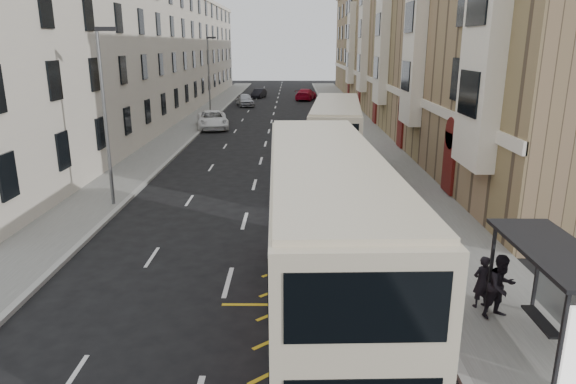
{
  "coord_description": "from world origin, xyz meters",
  "views": [
    {
      "loc": [
        2.07,
        -11.13,
        7.41
      ],
      "look_at": [
        1.92,
        7.03,
        2.17
      ],
      "focal_mm": 32.0,
      "sensor_mm": 36.0,
      "label": 1
    }
  ],
  "objects_px": {
    "white_van": "(213,120)",
    "car_dark": "(259,93)",
    "pedestrian_mid": "(501,287)",
    "street_lamp_near": "(105,108)",
    "street_lamp_far": "(209,73)",
    "double_decker_front": "(325,243)",
    "car_silver": "(245,100)",
    "car_red": "(306,94)",
    "double_decker_rear": "(336,141)",
    "pedestrian_far": "(422,244)",
    "bus_shelter": "(566,284)",
    "pedestrian_near": "(482,282)"
  },
  "relations": [
    {
      "from": "double_decker_rear",
      "to": "car_red",
      "type": "relative_size",
      "value": 2.09
    },
    {
      "from": "double_decker_front",
      "to": "white_van",
      "type": "height_order",
      "value": "double_decker_front"
    },
    {
      "from": "car_silver",
      "to": "car_red",
      "type": "xyz_separation_m",
      "value": [
        7.77,
        7.25,
        0.0
      ]
    },
    {
      "from": "street_lamp_near",
      "to": "pedestrian_mid",
      "type": "bearing_deg",
      "value": -36.32
    },
    {
      "from": "double_decker_rear",
      "to": "pedestrian_far",
      "type": "relative_size",
      "value": 5.98
    },
    {
      "from": "street_lamp_near",
      "to": "white_van",
      "type": "height_order",
      "value": "street_lamp_near"
    },
    {
      "from": "pedestrian_mid",
      "to": "white_van",
      "type": "distance_m",
      "value": 36.29
    },
    {
      "from": "double_decker_rear",
      "to": "pedestrian_mid",
      "type": "xyz_separation_m",
      "value": [
        3.29,
        -15.37,
        -1.18
      ]
    },
    {
      "from": "pedestrian_far",
      "to": "car_dark",
      "type": "height_order",
      "value": "pedestrian_far"
    },
    {
      "from": "street_lamp_near",
      "to": "car_red",
      "type": "height_order",
      "value": "street_lamp_near"
    },
    {
      "from": "street_lamp_far",
      "to": "pedestrian_near",
      "type": "bearing_deg",
      "value": -70.86
    },
    {
      "from": "street_lamp_far",
      "to": "pedestrian_far",
      "type": "height_order",
      "value": "street_lamp_far"
    },
    {
      "from": "car_dark",
      "to": "pedestrian_mid",
      "type": "bearing_deg",
      "value": -68.75
    },
    {
      "from": "street_lamp_near",
      "to": "street_lamp_far",
      "type": "distance_m",
      "value": 30.0
    },
    {
      "from": "street_lamp_near",
      "to": "bus_shelter",
      "type": "bearing_deg",
      "value": -40.14
    },
    {
      "from": "car_silver",
      "to": "car_red",
      "type": "height_order",
      "value": "car_red"
    },
    {
      "from": "pedestrian_mid",
      "to": "car_red",
      "type": "height_order",
      "value": "pedestrian_mid"
    },
    {
      "from": "pedestrian_mid",
      "to": "car_dark",
      "type": "bearing_deg",
      "value": 79.81
    },
    {
      "from": "street_lamp_far",
      "to": "double_decker_front",
      "type": "distance_m",
      "value": 41.8
    },
    {
      "from": "pedestrian_mid",
      "to": "car_red",
      "type": "xyz_separation_m",
      "value": [
        -3.84,
        58.84,
        -0.28
      ]
    },
    {
      "from": "pedestrian_near",
      "to": "pedestrian_mid",
      "type": "xyz_separation_m",
      "value": [
        0.31,
        -0.58,
        0.14
      ]
    },
    {
      "from": "car_red",
      "to": "bus_shelter",
      "type": "bearing_deg",
      "value": 106.71
    },
    {
      "from": "street_lamp_near",
      "to": "street_lamp_far",
      "type": "xyz_separation_m",
      "value": [
        0.0,
        30.0,
        0.0
      ]
    },
    {
      "from": "white_van",
      "to": "car_silver",
      "type": "bearing_deg",
      "value": 74.73
    },
    {
      "from": "double_decker_rear",
      "to": "car_silver",
      "type": "distance_m",
      "value": 37.19
    },
    {
      "from": "street_lamp_far",
      "to": "pedestrian_far",
      "type": "bearing_deg",
      "value": -71.23
    },
    {
      "from": "white_van",
      "to": "double_decker_front",
      "type": "bearing_deg",
      "value": -87.5
    },
    {
      "from": "pedestrian_far",
      "to": "car_silver",
      "type": "distance_m",
      "value": 49.63
    },
    {
      "from": "street_lamp_far",
      "to": "car_silver",
      "type": "height_order",
      "value": "street_lamp_far"
    },
    {
      "from": "double_decker_front",
      "to": "bus_shelter",
      "type": "bearing_deg",
      "value": -19.14
    },
    {
      "from": "bus_shelter",
      "to": "car_red",
      "type": "xyz_separation_m",
      "value": [
        -4.41,
        60.84,
        -1.36
      ]
    },
    {
      "from": "bus_shelter",
      "to": "pedestrian_far",
      "type": "distance_m",
      "value": 5.5
    },
    {
      "from": "street_lamp_far",
      "to": "double_decker_front",
      "type": "xyz_separation_m",
      "value": [
        9.27,
        -40.7,
        -2.18
      ]
    },
    {
      "from": "bus_shelter",
      "to": "car_red",
      "type": "distance_m",
      "value": 61.02
    },
    {
      "from": "street_lamp_far",
      "to": "white_van",
      "type": "height_order",
      "value": "street_lamp_far"
    },
    {
      "from": "pedestrian_mid",
      "to": "pedestrian_far",
      "type": "xyz_separation_m",
      "value": [
        -1.43,
        3.01,
        0.03
      ]
    },
    {
      "from": "car_silver",
      "to": "street_lamp_far",
      "type": "bearing_deg",
      "value": -117.01
    },
    {
      "from": "pedestrian_far",
      "to": "car_dark",
      "type": "xyz_separation_m",
      "value": [
        -9.07,
        58.86,
        -0.44
      ]
    },
    {
      "from": "pedestrian_mid",
      "to": "car_dark",
      "type": "distance_m",
      "value": 62.75
    },
    {
      "from": "pedestrian_near",
      "to": "white_van",
      "type": "bearing_deg",
      "value": -89.02
    },
    {
      "from": "white_van",
      "to": "pedestrian_mid",
      "type": "bearing_deg",
      "value": -79.91
    },
    {
      "from": "double_decker_rear",
      "to": "pedestrian_far",
      "type": "height_order",
      "value": "double_decker_rear"
    },
    {
      "from": "pedestrian_near",
      "to": "car_silver",
      "type": "relative_size",
      "value": 0.34
    },
    {
      "from": "street_lamp_near",
      "to": "car_silver",
      "type": "xyz_separation_m",
      "value": [
        2.52,
        41.2,
        -3.86
      ]
    },
    {
      "from": "street_lamp_far",
      "to": "car_dark",
      "type": "relative_size",
      "value": 2.03
    },
    {
      "from": "car_dark",
      "to": "car_red",
      "type": "relative_size",
      "value": 0.74
    },
    {
      "from": "white_van",
      "to": "car_dark",
      "type": "xyz_separation_m",
      "value": [
        2.48,
        27.98,
        -0.15
      ]
    },
    {
      "from": "double_decker_front",
      "to": "car_red",
      "type": "distance_m",
      "value": 59.19
    },
    {
      "from": "white_van",
      "to": "pedestrian_far",
      "type": "bearing_deg",
      "value": -80.35
    },
    {
      "from": "double_decker_rear",
      "to": "white_van",
      "type": "distance_m",
      "value": 20.95
    }
  ]
}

